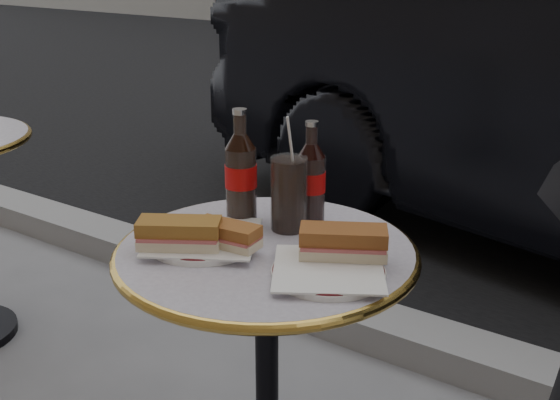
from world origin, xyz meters
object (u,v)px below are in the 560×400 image
Objects in this scene: bistro_table at (267,399)px; plate_right at (328,273)px; cola_bottle_left at (241,166)px; plate_left at (204,241)px; cola_bottle_right at (311,173)px; cola_glass at (289,193)px.

bistro_table is 0.41m from plate_right.
cola_bottle_left is at bearing 145.75° from bistro_table.
cola_bottle_right reaches higher than plate_left.
plate_right is 0.29m from cola_bottle_right.
cola_glass reaches higher than plate_left.
cola_bottle_left is 1.11× the size of cola_bottle_right.
cola_bottle_left reaches higher than cola_bottle_right.
bistro_table is 3.19× the size of cola_bottle_right.
cola_bottle_left reaches higher than bistro_table.
plate_left is 0.91× the size of cola_bottle_left.
cola_bottle_left is at bearing 157.12° from plate_right.
cola_bottle_left is 0.12m from cola_glass.
cola_bottle_left is at bearing 95.06° from plate_left.
plate_left is 1.08× the size of plate_right.
cola_glass is (0.10, 0.16, 0.07)m from plate_left.
plate_right is at bearing -50.55° from cola_bottle_right.
cola_bottle_right is at bearing 73.11° from cola_glass.
cola_bottle_right is at bearing 31.21° from cola_bottle_left.
bistro_table is 0.39m from plate_left.
bistro_table is 4.52× the size of cola_glass.
cola_glass is (0.11, 0.02, -0.05)m from cola_bottle_left.
bistro_table is at bearing 167.38° from plate_right.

